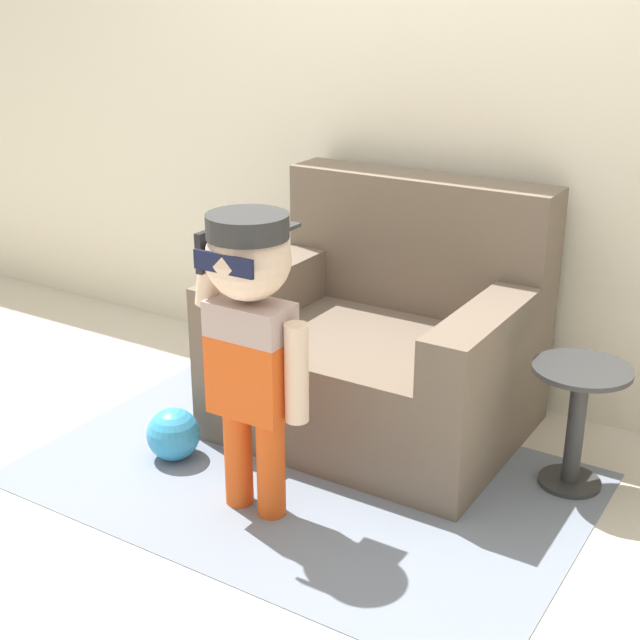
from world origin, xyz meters
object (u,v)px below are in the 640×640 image
armchair (384,344)px  toy_ball (173,434)px  side_table (577,415)px  person_child (251,321)px

armchair → toy_ball: 0.89m
toy_ball → armchair: bearing=52.4°
armchair → side_table: 0.81m
person_child → toy_ball: size_ratio=5.15×
side_table → person_child: bearing=-140.2°
toy_ball → side_table: bearing=24.5°
armchair → person_child: (-0.06, -0.79, 0.35)m
side_table → toy_ball: 1.46m
armchair → toy_ball: (-0.52, -0.68, -0.24)m
person_child → armchair: bearing=85.6°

